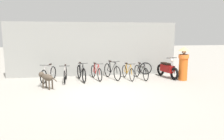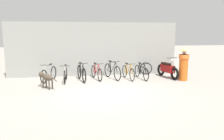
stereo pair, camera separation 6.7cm
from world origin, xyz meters
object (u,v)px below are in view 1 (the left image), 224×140
(bicycle_3, at_px, (96,72))
(bicycle_4, at_px, (112,71))
(bicycle_2, at_px, (81,73))
(stray_dog, at_px, (46,77))
(bicycle_5, at_px, (128,72))
(person_in_robes, at_px, (183,62))
(spare_tire_left, at_px, (146,68))
(bicycle_0, at_px, (49,74))
(motorcycle, at_px, (167,69))
(bicycle_6, at_px, (141,72))
(bicycle_1, at_px, (65,75))

(bicycle_3, height_order, bicycle_4, bicycle_4)
(bicycle_2, xyz_separation_m, stray_dog, (-1.45, -1.31, 0.11))
(bicycle_5, xyz_separation_m, person_in_robes, (2.52, -0.73, 0.53))
(bicycle_4, distance_m, spare_tire_left, 2.15)
(bicycle_5, bearing_deg, bicycle_0, -98.65)
(bicycle_3, bearing_deg, motorcycle, 74.92)
(motorcycle, distance_m, person_in_robes, 0.99)
(bicycle_3, xyz_separation_m, bicycle_6, (2.21, -0.21, -0.00))
(bicycle_3, height_order, spare_tire_left, bicycle_3)
(bicycle_0, xyz_separation_m, bicycle_1, (0.77, -0.19, -0.01))
(bicycle_3, bearing_deg, bicycle_4, 78.47)
(stray_dog, relative_size, spare_tire_left, 1.34)
(motorcycle, xyz_separation_m, spare_tire_left, (-0.81, 0.98, -0.09))
(bicycle_3, relative_size, person_in_robes, 1.02)
(bicycle_0, height_order, bicycle_3, bicycle_0)
(person_in_robes, bearing_deg, bicycle_0, 29.99)
(bicycle_4, xyz_separation_m, motorcycle, (2.81, -0.19, 0.05))
(bicycle_0, relative_size, bicycle_3, 0.99)
(bicycle_0, distance_m, bicycle_4, 3.02)
(bicycle_2, relative_size, bicycle_6, 1.00)
(bicycle_4, xyz_separation_m, stray_dog, (-2.96, -1.49, 0.09))
(bicycle_1, relative_size, bicycle_3, 1.01)
(motorcycle, bearing_deg, bicycle_1, -98.76)
(bicycle_6, bearing_deg, bicycle_2, -96.92)
(bicycle_6, relative_size, stray_dog, 1.91)
(bicycle_0, height_order, bicycle_2, bicycle_2)
(bicycle_4, relative_size, bicycle_5, 1.03)
(bicycle_3, relative_size, bicycle_5, 0.98)
(bicycle_3, relative_size, spare_tire_left, 2.45)
(bicycle_1, xyz_separation_m, spare_tire_left, (4.25, 1.06, 0.00))
(spare_tire_left, bearing_deg, bicycle_6, -119.36)
(bicycle_2, distance_m, bicycle_5, 2.27)
(bicycle_5, xyz_separation_m, bicycle_6, (0.67, -0.02, -0.00))
(bicycle_1, bearing_deg, person_in_robes, 84.61)
(bicycle_4, distance_m, person_in_robes, 3.44)
(bicycle_0, height_order, motorcycle, motorcycle)
(bicycle_2, relative_size, person_in_robes, 1.06)
(bicycle_1, height_order, spare_tire_left, bicycle_1)
(bicycle_3, relative_size, stray_dog, 1.83)
(bicycle_4, bearing_deg, bicycle_6, 64.14)
(bicycle_0, distance_m, person_in_robes, 6.38)
(bicycle_0, relative_size, bicycle_1, 0.98)
(stray_dog, bearing_deg, motorcycle, -120.02)
(bicycle_5, distance_m, person_in_robes, 2.68)
(bicycle_1, distance_m, bicycle_2, 0.75)
(bicycle_2, relative_size, spare_tire_left, 2.54)
(bicycle_1, xyz_separation_m, bicycle_3, (1.47, 0.26, 0.01))
(bicycle_1, bearing_deg, bicycle_3, 101.50)
(bicycle_2, xyz_separation_m, motorcycle, (4.32, -0.01, 0.06))
(bicycle_1, distance_m, bicycle_6, 3.68)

